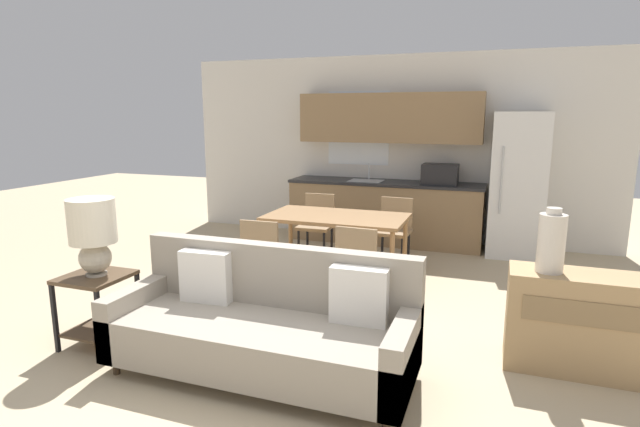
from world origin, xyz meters
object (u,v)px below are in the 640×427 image
side_table (97,298)px  dining_chair_far_left (317,222)px  dining_table (336,221)px  table_lamp (93,231)px  dining_chair_far_right (394,227)px  refrigerator (518,185)px  credenza (576,322)px  dining_chair_near_left (265,253)px  vase (551,242)px  dining_chair_near_right (360,262)px  couch (265,327)px

side_table → dining_chair_far_left: 3.09m
dining_table → table_lamp: 2.60m
side_table → dining_chair_far_right: (1.80, 3.02, 0.07)m
refrigerator → table_lamp: (-3.21, -4.00, 0.01)m
credenza → dining_chair_near_left: bearing=168.4°
refrigerator → credenza: 3.22m
vase → dining_chair_near_right: bearing=158.4°
dining_table → vase: bearing=-34.2°
couch → refrigerator: bearing=65.9°
dining_table → dining_chair_near_left: dining_chair_near_left is taller
side_table → dining_chair_near_right: bearing=39.3°
dining_chair_near_right → dining_chair_far_right: size_ratio=1.00×
refrigerator → dining_chair_near_left: 3.57m
side_table → dining_chair_far_left: dining_chair_far_left is taller
side_table → dining_chair_far_left: bearing=75.1°
dining_table → side_table: dining_table is taller
refrigerator → vase: bearing=-87.3°
side_table → vase: 3.52m
table_lamp → vase: table_lamp is taller
side_table → dining_table: bearing=60.0°
refrigerator → table_lamp: bearing=-128.7°
couch → dining_chair_far_right: (0.34, 2.95, 0.13)m
refrigerator → dining_chair_far_right: (-1.42, -0.99, -0.47)m
dining_chair_far_right → vase: bearing=-51.4°
couch → dining_chair_far_left: (-0.67, 2.91, 0.13)m
refrigerator → dining_chair_near_right: (-1.43, -2.55, -0.47)m
side_table → table_lamp: 0.56m
couch → dining_chair_near_right: bearing=76.7°
table_lamp → couch: bearing=2.5°
dining_chair_far_left → dining_chair_near_right: bearing=-58.8°
dining_chair_near_left → dining_chair_far_left: (-0.01, 1.55, 0.00)m
dining_table → dining_chair_near_left: bearing=-121.3°
dining_table → couch: (0.17, -2.17, -0.33)m
dining_chair_near_right → couch: bearing=79.8°
credenza → refrigerator: bearing=96.5°
couch → dining_chair_near_left: size_ratio=2.64×
table_lamp → dining_chair_near_left: (0.79, 1.42, -0.49)m
vase → dining_chair_near_right: size_ratio=0.57×
couch → credenza: size_ratio=2.30×
couch → side_table: size_ratio=3.70×
refrigerator → dining_chair_far_left: (-2.43, -1.03, -0.47)m
refrigerator → couch: 4.36m
credenza → side_table: bearing=-166.5°
refrigerator → dining_chair_near_left: size_ratio=2.27×
dining_chair_near_left → dining_chair_far_left: same height
table_lamp → dining_chair_near_right: table_lamp is taller
refrigerator → dining_chair_far_left: bearing=-157.0°
vase → dining_chair_near_left: (-2.57, 0.59, -0.48)m
vase → dining_chair_near_right: vase is taller
credenza → dining_chair_far_left: size_ratio=1.15×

